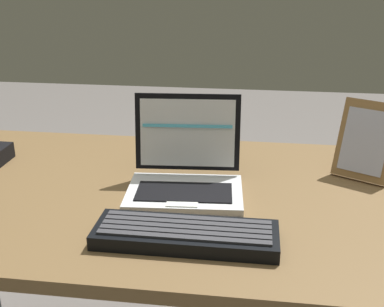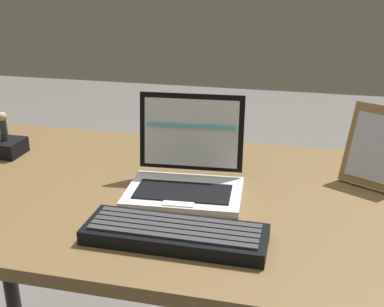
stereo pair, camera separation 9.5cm
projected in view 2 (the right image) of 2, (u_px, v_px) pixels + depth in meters
The scene contains 6 objects.
desk at pixel (160, 226), 1.12m from camera, with size 1.41×0.70×0.74m.
laptop_front at pixel (186, 173), 1.07m from camera, with size 0.26×0.22×0.20m.
external_keyboard at pixel (175, 234), 0.88m from camera, with size 0.33×0.11×0.03m.
photo_frame at pixel (375, 147), 1.08m from camera, with size 0.14×0.12×0.18m.
figurine_stand at pixel (6, 147), 1.28m from camera, with size 0.08×0.08×0.04m, color black.
figurine at pixel (3, 124), 1.26m from camera, with size 0.02×0.02×0.08m.
Camera 2 is at (0.30, -0.94, 1.21)m, focal length 45.51 mm.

